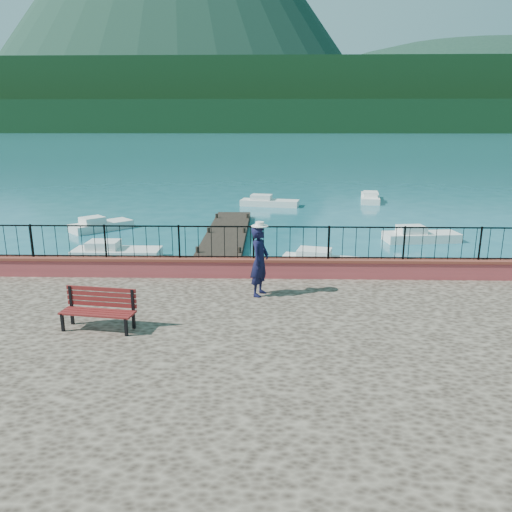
{
  "coord_description": "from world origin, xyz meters",
  "views": [
    {
      "loc": [
        0.14,
        -10.55,
        5.66
      ],
      "look_at": [
        -0.18,
        2.0,
        2.3
      ],
      "focal_mm": 35.0,
      "sensor_mm": 36.0,
      "label": 1
    }
  ],
  "objects_px": {
    "park_bench": "(99,317)",
    "boat_5": "(370,196)",
    "boat_0": "(117,250)",
    "boat_3": "(101,223)",
    "person": "(260,261)",
    "boat_1": "(328,259)",
    "boat_4": "(270,200)",
    "boat_2": "(422,233)"
  },
  "relations": [
    {
      "from": "boat_0",
      "to": "boat_5",
      "type": "distance_m",
      "value": 21.9
    },
    {
      "from": "person",
      "to": "boat_0",
      "type": "xyz_separation_m",
      "value": [
        -6.29,
        7.93,
        -1.74
      ]
    },
    {
      "from": "park_bench",
      "to": "boat_5",
      "type": "bearing_deg",
      "value": 75.7
    },
    {
      "from": "park_bench",
      "to": "person",
      "type": "xyz_separation_m",
      "value": [
        3.53,
        2.39,
        0.66
      ]
    },
    {
      "from": "boat_4",
      "to": "boat_3",
      "type": "bearing_deg",
      "value": -126.93
    },
    {
      "from": "boat_0",
      "to": "boat_2",
      "type": "xyz_separation_m",
      "value": [
        14.06,
        3.62,
        0.0
      ]
    },
    {
      "from": "boat_3",
      "to": "park_bench",
      "type": "bearing_deg",
      "value": -116.33
    },
    {
      "from": "park_bench",
      "to": "boat_1",
      "type": "bearing_deg",
      "value": 64.04
    },
    {
      "from": "person",
      "to": "boat_3",
      "type": "relative_size",
      "value": 0.58
    },
    {
      "from": "park_bench",
      "to": "boat_2",
      "type": "distance_m",
      "value": 17.98
    },
    {
      "from": "person",
      "to": "boat_5",
      "type": "height_order",
      "value": "person"
    },
    {
      "from": "boat_5",
      "to": "person",
      "type": "bearing_deg",
      "value": 172.37
    },
    {
      "from": "person",
      "to": "boat_0",
      "type": "bearing_deg",
      "value": 58.75
    },
    {
      "from": "boat_3",
      "to": "boat_4",
      "type": "bearing_deg",
      "value": -2.26
    },
    {
      "from": "boat_1",
      "to": "boat_5",
      "type": "xyz_separation_m",
      "value": [
        5.2,
        18.13,
        0.0
      ]
    },
    {
      "from": "person",
      "to": "boat_2",
      "type": "distance_m",
      "value": 14.03
    },
    {
      "from": "person",
      "to": "boat_0",
      "type": "distance_m",
      "value": 10.26
    },
    {
      "from": "person",
      "to": "boat_4",
      "type": "relative_size",
      "value": 0.46
    },
    {
      "from": "boat_0",
      "to": "boat_3",
      "type": "relative_size",
      "value": 1.14
    },
    {
      "from": "boat_4",
      "to": "boat_5",
      "type": "bearing_deg",
      "value": 29.26
    },
    {
      "from": "person",
      "to": "park_bench",
      "type": "bearing_deg",
      "value": 144.51
    },
    {
      "from": "person",
      "to": "boat_2",
      "type": "relative_size",
      "value": 0.52
    },
    {
      "from": "park_bench",
      "to": "boat_1",
      "type": "relative_size",
      "value": 0.46
    },
    {
      "from": "boat_4",
      "to": "boat_5",
      "type": "distance_m",
      "value": 7.93
    },
    {
      "from": "boat_0",
      "to": "boat_3",
      "type": "bearing_deg",
      "value": 113.79
    },
    {
      "from": "park_bench",
      "to": "boat_1",
      "type": "xyz_separation_m",
      "value": [
        6.13,
        8.97,
        -1.08
      ]
    },
    {
      "from": "boat_0",
      "to": "boat_4",
      "type": "xyz_separation_m",
      "value": [
        6.57,
        14.24,
        0.0
      ]
    },
    {
      "from": "boat_0",
      "to": "boat_1",
      "type": "relative_size",
      "value": 1.0
    },
    {
      "from": "boat_0",
      "to": "boat_2",
      "type": "height_order",
      "value": "same"
    },
    {
      "from": "boat_3",
      "to": "boat_1",
      "type": "bearing_deg",
      "value": -76.79
    },
    {
      "from": "person",
      "to": "boat_4",
      "type": "distance_m",
      "value": 22.24
    },
    {
      "from": "person",
      "to": "boat_1",
      "type": "bearing_deg",
      "value": -1.25
    },
    {
      "from": "boat_2",
      "to": "boat_5",
      "type": "height_order",
      "value": "same"
    },
    {
      "from": "boat_0",
      "to": "boat_4",
      "type": "distance_m",
      "value": 15.69
    },
    {
      "from": "boat_3",
      "to": "boat_0",
      "type": "bearing_deg",
      "value": -110.72
    },
    {
      "from": "person",
      "to": "boat_2",
      "type": "xyz_separation_m",
      "value": [
        7.77,
        11.55,
        -1.74
      ]
    },
    {
      "from": "park_bench",
      "to": "boat_0",
      "type": "relative_size",
      "value": 0.46
    },
    {
      "from": "park_bench",
      "to": "boat_0",
      "type": "distance_m",
      "value": 10.74
    },
    {
      "from": "boat_1",
      "to": "boat_2",
      "type": "height_order",
      "value": "same"
    },
    {
      "from": "person",
      "to": "boat_1",
      "type": "relative_size",
      "value": 0.51
    },
    {
      "from": "boat_2",
      "to": "boat_4",
      "type": "height_order",
      "value": "same"
    },
    {
      "from": "park_bench",
      "to": "boat_4",
      "type": "relative_size",
      "value": 0.42
    }
  ]
}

